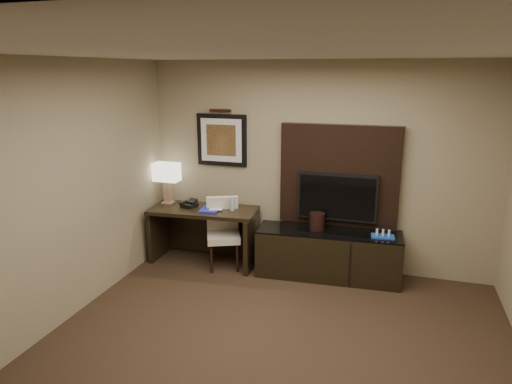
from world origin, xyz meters
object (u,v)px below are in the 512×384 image
at_px(minibar_tray, 383,233).
at_px(tv, 337,197).
at_px(credenza, 328,254).
at_px(desk_phone, 189,204).
at_px(ice_bucket, 317,221).
at_px(table_lamp, 167,183).
at_px(water_bottle, 232,204).
at_px(desk_chair, 223,236).
at_px(desk, 204,235).

bearing_deg(minibar_tray, tv, 160.49).
bearing_deg(credenza, desk_phone, 176.74).
xyz_separation_m(tv, desk_phone, (-1.96, -0.20, -0.21)).
bearing_deg(credenza, tv, 69.19).
distance_m(ice_bucket, minibar_tray, 0.81).
xyz_separation_m(credenza, minibar_tray, (0.65, -0.02, 0.36)).
xyz_separation_m(credenza, ice_bucket, (-0.16, 0.03, 0.42)).
relative_size(tv, desk_phone, 5.30).
bearing_deg(table_lamp, water_bottle, -3.74).
bearing_deg(water_bottle, tv, 7.30).
bearing_deg(desk_phone, tv, 21.39).
bearing_deg(table_lamp, desk_phone, -13.47).
bearing_deg(minibar_tray, desk_chair, -177.35).
relative_size(desk_phone, ice_bucket, 0.88).
relative_size(water_bottle, ice_bucket, 0.87).
distance_m(desk, ice_bucket, 1.57).
distance_m(credenza, desk_phone, 1.97).
distance_m(desk, table_lamp, 0.89).
xyz_separation_m(desk_phone, water_bottle, (0.61, 0.02, 0.05)).
xyz_separation_m(table_lamp, desk_phone, (0.37, -0.09, -0.24)).
xyz_separation_m(table_lamp, ice_bucket, (2.11, -0.05, -0.33)).
distance_m(desk, desk_chair, 0.34).
xyz_separation_m(table_lamp, water_bottle, (0.98, -0.06, -0.20)).
bearing_deg(desk_phone, desk_chair, 4.25).
height_order(desk_chair, table_lamp, table_lamp).
bearing_deg(ice_bucket, desk_phone, -178.74).
bearing_deg(desk_phone, desk, 12.40).
distance_m(tv, desk_phone, 1.98).
distance_m(tv, minibar_tray, 0.72).
distance_m(table_lamp, water_bottle, 1.00).
relative_size(credenza, desk_phone, 9.51).
bearing_deg(ice_bucket, credenza, -11.22).
distance_m(desk_phone, ice_bucket, 1.74).
bearing_deg(tv, table_lamp, -177.31).
distance_m(desk_phone, minibar_tray, 2.56).
relative_size(ice_bucket, minibar_tray, 0.79).
relative_size(tv, minibar_tray, 3.67).
relative_size(desk, credenza, 0.80).
xyz_separation_m(desk, table_lamp, (-0.58, 0.10, 0.67)).
relative_size(table_lamp, ice_bucket, 2.70).
height_order(desk_chair, minibar_tray, desk_chair).
bearing_deg(desk_chair, water_bottle, 34.03).
relative_size(credenza, desk_chair, 2.03).
distance_m(desk, minibar_tray, 2.36).
xyz_separation_m(desk_chair, desk_phone, (-0.53, 0.11, 0.37)).
xyz_separation_m(desk_chair, minibar_tray, (2.02, 0.09, 0.22)).
relative_size(desk_phone, water_bottle, 1.01).
bearing_deg(credenza, desk_chair, -178.74).
distance_m(desk_chair, table_lamp, 1.10).
bearing_deg(minibar_tray, credenza, 178.25).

